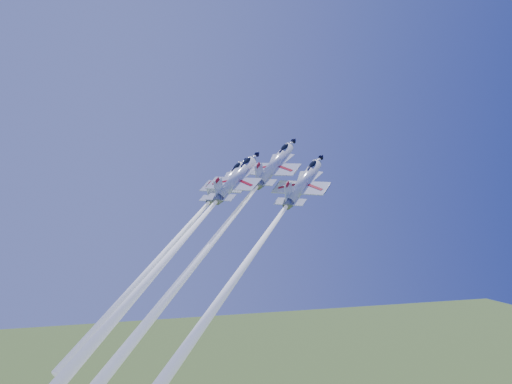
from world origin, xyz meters
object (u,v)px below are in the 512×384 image
object	(u,v)px
jet_lead	(211,244)
jet_slot	(180,244)
jet_left	(177,239)
jet_right	(254,251)

from	to	relation	value
jet_lead	jet_slot	bearing A→B (deg)	-115.50
jet_left	jet_right	xyz separation A→B (m)	(10.61, -12.14, -1.40)
jet_slot	jet_right	bearing A→B (deg)	37.44
jet_lead	jet_right	xyz separation A→B (m)	(6.39, -3.86, -1.02)
jet_lead	jet_slot	distance (m)	5.62
jet_lead	jet_left	distance (m)	9.30
jet_right	jet_slot	xyz separation A→B (m)	(-11.79, 2.33, 1.36)
jet_right	jet_lead	bearing A→B (deg)	-162.56
jet_left	jet_slot	xyz separation A→B (m)	(-1.18, -9.82, -0.04)
jet_left	jet_right	bearing A→B (deg)	-0.25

